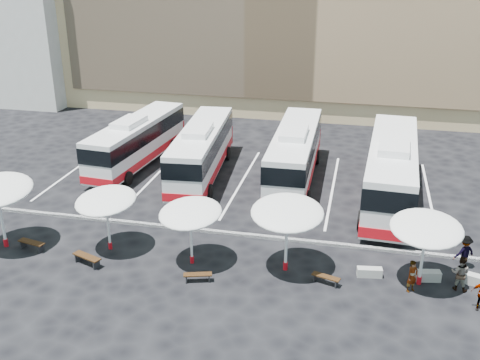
% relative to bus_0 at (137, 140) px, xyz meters
% --- Properties ---
extents(ground, '(120.00, 120.00, 0.00)m').
position_rel_bus_0_xyz_m(ground, '(8.02, -9.63, -1.83)').
color(ground, black).
rests_on(ground, ground).
extents(apartment_block, '(14.00, 14.00, 18.00)m').
position_rel_bus_0_xyz_m(apartment_block, '(-19.98, 18.37, 7.17)').
color(apartment_block, beige).
rests_on(apartment_block, ground).
extents(curb_divider, '(34.00, 0.25, 0.15)m').
position_rel_bus_0_xyz_m(curb_divider, '(8.02, -9.13, -1.76)').
color(curb_divider, black).
rests_on(curb_divider, ground).
extents(bay_lines, '(24.15, 12.00, 0.01)m').
position_rel_bus_0_xyz_m(bay_lines, '(8.02, -1.63, -1.83)').
color(bay_lines, white).
rests_on(bay_lines, ground).
extents(bus_0, '(3.42, 11.48, 3.59)m').
position_rel_bus_0_xyz_m(bus_0, '(0.00, 0.00, 0.00)').
color(bus_0, white).
rests_on(bus_0, ground).
extents(bus_1, '(3.45, 11.82, 3.70)m').
position_rel_bus_0_xyz_m(bus_1, '(5.10, -1.09, 0.06)').
color(bus_1, white).
rests_on(bus_1, ground).
extents(bus_2, '(2.97, 12.06, 3.81)m').
position_rel_bus_0_xyz_m(bus_2, '(11.36, -0.58, 0.11)').
color(bus_2, white).
rests_on(bus_2, ground).
extents(bus_3, '(3.50, 13.12, 4.13)m').
position_rel_bus_0_xyz_m(bus_3, '(17.48, -2.69, 0.27)').
color(bus_3, white).
rests_on(bus_3, ground).
extents(sunshade_1, '(3.67, 3.70, 3.20)m').
position_rel_bus_0_xyz_m(sunshade_1, '(3.36, -12.04, 0.89)').
color(sunshade_1, white).
rests_on(sunshade_1, ground).
extents(sunshade_2, '(3.79, 3.81, 3.19)m').
position_rel_bus_0_xyz_m(sunshade_2, '(7.91, -12.45, 0.87)').
color(sunshade_2, white).
rests_on(sunshade_2, ground).
extents(sunshade_3, '(3.74, 3.78, 3.58)m').
position_rel_bus_0_xyz_m(sunshade_3, '(12.49, -12.06, 1.20)').
color(sunshade_3, white).
rests_on(sunshade_3, ground).
extents(sunshade_4, '(3.26, 3.30, 3.37)m').
position_rel_bus_0_xyz_m(sunshade_4, '(18.71, -11.95, 1.03)').
color(sunshade_4, white).
rests_on(sunshade_4, ground).
extents(wood_bench_0, '(1.54, 0.70, 0.46)m').
position_rel_bus_0_xyz_m(wood_bench_0, '(-0.53, -13.00, -1.48)').
color(wood_bench_0, black).
rests_on(wood_bench_0, ground).
extents(wood_bench_1, '(1.64, 0.95, 0.49)m').
position_rel_bus_0_xyz_m(wood_bench_1, '(2.95, -13.75, -1.46)').
color(wood_bench_1, black).
rests_on(wood_bench_1, ground).
extents(wood_bench_2, '(1.37, 0.71, 0.41)m').
position_rel_bus_0_xyz_m(wood_bench_2, '(8.67, -14.01, -1.52)').
color(wood_bench_2, black).
rests_on(wood_bench_2, ground).
extents(wood_bench_3, '(1.37, 0.73, 0.41)m').
position_rel_bus_0_xyz_m(wood_bench_3, '(14.50, -12.89, -1.52)').
color(wood_bench_3, black).
rests_on(wood_bench_3, ground).
extents(conc_bench_0, '(1.21, 0.56, 0.44)m').
position_rel_bus_0_xyz_m(conc_bench_0, '(16.46, -11.79, -1.61)').
color(conc_bench_0, gray).
rests_on(conc_bench_0, ground).
extents(conc_bench_1, '(1.34, 0.65, 0.48)m').
position_rel_bus_0_xyz_m(conc_bench_1, '(19.05, -11.55, -1.59)').
color(conc_bench_1, gray).
rests_on(conc_bench_1, ground).
extents(conc_bench_2, '(1.36, 0.83, 0.48)m').
position_rel_bus_0_xyz_m(conc_bench_2, '(21.30, -11.46, -1.59)').
color(conc_bench_2, gray).
rests_on(conc_bench_2, ground).
extents(passenger_0, '(0.66, 0.65, 1.54)m').
position_rel_bus_0_xyz_m(passenger_0, '(18.31, -12.64, -1.06)').
color(passenger_0, black).
rests_on(passenger_0, ground).
extents(passenger_1, '(0.96, 0.84, 1.69)m').
position_rel_bus_0_xyz_m(passenger_1, '(20.42, -12.05, -0.99)').
color(passenger_1, black).
rests_on(passenger_1, ground).
extents(passenger_3, '(1.29, 1.14, 1.73)m').
position_rel_bus_0_xyz_m(passenger_3, '(20.82, -10.00, -0.97)').
color(passenger_3, black).
rests_on(passenger_3, ground).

